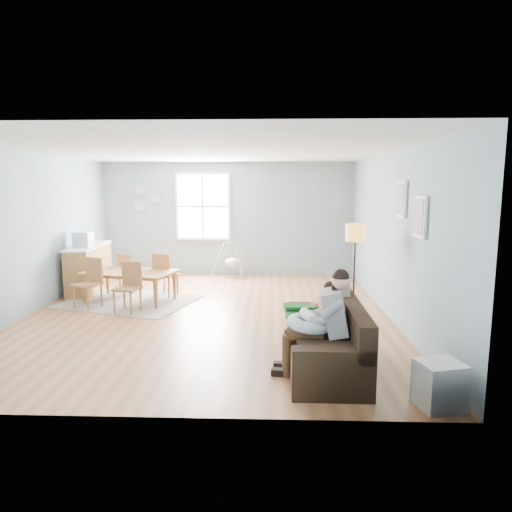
{
  "coord_description": "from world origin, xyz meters",
  "views": [
    {
      "loc": [
        1.06,
        -7.45,
        2.15
      ],
      "look_at": [
        0.8,
        -0.04,
        1.0
      ],
      "focal_mm": 32.0,
      "sensor_mm": 36.0,
      "label": 1
    }
  ],
  "objects_px": {
    "sofa": "(329,344)",
    "chair_nw": "(128,271)",
    "storage_cube": "(439,385)",
    "monitor": "(83,240)",
    "father": "(321,319)",
    "chair_sw": "(90,280)",
    "floor_lamp": "(355,241)",
    "chair_ne": "(164,272)",
    "counter": "(89,268)",
    "toddler": "(322,308)",
    "chair_se": "(129,284)",
    "dining_table": "(129,287)",
    "baby_swing": "(232,261)"
  },
  "relations": [
    {
      "from": "sofa",
      "to": "chair_nw",
      "type": "xyz_separation_m",
      "value": [
        -3.58,
        3.63,
        0.17
      ]
    },
    {
      "from": "storage_cube",
      "to": "monitor",
      "type": "bearing_deg",
      "value": 139.75
    },
    {
      "from": "father",
      "to": "chair_sw",
      "type": "xyz_separation_m",
      "value": [
        -3.78,
        2.82,
        -0.17
      ]
    },
    {
      "from": "chair_sw",
      "to": "chair_nw",
      "type": "distance_m",
      "value": 1.14
    },
    {
      "from": "sofa",
      "to": "floor_lamp",
      "type": "bearing_deg",
      "value": 72.27
    },
    {
      "from": "chair_nw",
      "to": "chair_ne",
      "type": "relative_size",
      "value": 0.95
    },
    {
      "from": "sofa",
      "to": "counter",
      "type": "height_order",
      "value": "counter"
    },
    {
      "from": "sofa",
      "to": "storage_cube",
      "type": "height_order",
      "value": "sofa"
    },
    {
      "from": "toddler",
      "to": "chair_nw",
      "type": "relative_size",
      "value": 0.99
    },
    {
      "from": "floor_lamp",
      "to": "chair_nw",
      "type": "height_order",
      "value": "floor_lamp"
    },
    {
      "from": "chair_ne",
      "to": "monitor",
      "type": "xyz_separation_m",
      "value": [
        -1.63,
        0.15,
        0.62
      ]
    },
    {
      "from": "floor_lamp",
      "to": "counter",
      "type": "relative_size",
      "value": 0.9
    },
    {
      "from": "chair_se",
      "to": "monitor",
      "type": "height_order",
      "value": "monitor"
    },
    {
      "from": "sofa",
      "to": "storage_cube",
      "type": "distance_m",
      "value": 1.38
    },
    {
      "from": "dining_table",
      "to": "chair_nw",
      "type": "relative_size",
      "value": 2.0
    },
    {
      "from": "father",
      "to": "storage_cube",
      "type": "bearing_deg",
      "value": -34.18
    },
    {
      "from": "chair_ne",
      "to": "chair_sw",
      "type": "bearing_deg",
      "value": -143.24
    },
    {
      "from": "toddler",
      "to": "storage_cube",
      "type": "xyz_separation_m",
      "value": [
        1.01,
        -1.19,
        -0.44
      ]
    },
    {
      "from": "chair_ne",
      "to": "storage_cube",
      "type": "bearing_deg",
      "value": -49.57
    },
    {
      "from": "dining_table",
      "to": "chair_nw",
      "type": "bearing_deg",
      "value": 122.68
    },
    {
      "from": "sofa",
      "to": "toddler",
      "type": "xyz_separation_m",
      "value": [
        -0.07,
        0.19,
        0.39
      ]
    },
    {
      "from": "floor_lamp",
      "to": "chair_nw",
      "type": "bearing_deg",
      "value": 158.58
    },
    {
      "from": "floor_lamp",
      "to": "chair_ne",
      "type": "bearing_deg",
      "value": 157.78
    },
    {
      "from": "floor_lamp",
      "to": "monitor",
      "type": "relative_size",
      "value": 4.72
    },
    {
      "from": "sofa",
      "to": "counter",
      "type": "xyz_separation_m",
      "value": [
        -4.45,
        3.85,
        0.2
      ]
    },
    {
      "from": "chair_sw",
      "to": "counter",
      "type": "relative_size",
      "value": 0.51
    },
    {
      "from": "sofa",
      "to": "monitor",
      "type": "height_order",
      "value": "monitor"
    },
    {
      "from": "storage_cube",
      "to": "chair_se",
      "type": "relative_size",
      "value": 0.57
    },
    {
      "from": "father",
      "to": "floor_lamp",
      "type": "relative_size",
      "value": 0.8
    },
    {
      "from": "sofa",
      "to": "chair_nw",
      "type": "distance_m",
      "value": 5.1
    },
    {
      "from": "chair_se",
      "to": "monitor",
      "type": "xyz_separation_m",
      "value": [
        -1.28,
        1.24,
        0.61
      ]
    },
    {
      "from": "father",
      "to": "toddler",
      "type": "distance_m",
      "value": 0.47
    },
    {
      "from": "floor_lamp",
      "to": "chair_se",
      "type": "bearing_deg",
      "value": 175.2
    },
    {
      "from": "father",
      "to": "storage_cube",
      "type": "relative_size",
      "value": 2.53
    },
    {
      "from": "floor_lamp",
      "to": "storage_cube",
      "type": "relative_size",
      "value": 3.15
    },
    {
      "from": "chair_ne",
      "to": "baby_swing",
      "type": "relative_size",
      "value": 0.85
    },
    {
      "from": "dining_table",
      "to": "floor_lamp",
      "type": "bearing_deg",
      "value": 0.13
    },
    {
      "from": "dining_table",
      "to": "chair_ne",
      "type": "height_order",
      "value": "chair_ne"
    },
    {
      "from": "chair_ne",
      "to": "monitor",
      "type": "height_order",
      "value": "monitor"
    },
    {
      "from": "floor_lamp",
      "to": "counter",
      "type": "xyz_separation_m",
      "value": [
        -5.08,
        1.87,
        -0.8
      ]
    },
    {
      "from": "toddler",
      "to": "floor_lamp",
      "type": "height_order",
      "value": "floor_lamp"
    },
    {
      "from": "counter",
      "to": "baby_swing",
      "type": "height_order",
      "value": "counter"
    },
    {
      "from": "father",
      "to": "monitor",
      "type": "height_order",
      "value": "monitor"
    },
    {
      "from": "storage_cube",
      "to": "chair_se",
      "type": "xyz_separation_m",
      "value": [
        -4.07,
        3.3,
        0.25
      ]
    },
    {
      "from": "counter",
      "to": "baby_swing",
      "type": "bearing_deg",
      "value": 27.21
    },
    {
      "from": "chair_nw",
      "to": "storage_cube",
      "type": "bearing_deg",
      "value": -45.71
    },
    {
      "from": "sofa",
      "to": "chair_se",
      "type": "height_order",
      "value": "chair_se"
    },
    {
      "from": "floor_lamp",
      "to": "chair_sw",
      "type": "relative_size",
      "value": 1.75
    },
    {
      "from": "counter",
      "to": "monitor",
      "type": "relative_size",
      "value": 5.24
    },
    {
      "from": "storage_cube",
      "to": "chair_ne",
      "type": "bearing_deg",
      "value": 130.43
    }
  ]
}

